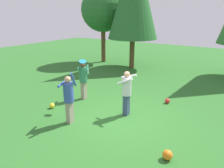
% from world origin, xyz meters
% --- Properties ---
extents(ground_plane, '(40.00, 40.00, 0.00)m').
position_xyz_m(ground_plane, '(0.00, 0.00, 0.00)').
color(ground_plane, '#2D6B28').
extents(person_thrower, '(0.61, 0.61, 1.85)m').
position_xyz_m(person_thrower, '(-1.38, -1.27, 1.00)').
color(person_thrower, gray).
rests_on(person_thrower, ground_plane).
extents(person_catcher, '(0.73, 0.73, 1.65)m').
position_xyz_m(person_catcher, '(-2.43, 0.71, 0.98)').
color(person_catcher, gray).
rests_on(person_catcher, ground_plane).
extents(person_bystander, '(0.64, 0.57, 1.68)m').
position_xyz_m(person_bystander, '(-0.06, 0.33, 1.00)').
color(person_bystander, '#38476B').
rests_on(person_bystander, ground_plane).
extents(frisbee, '(0.37, 0.37, 0.12)m').
position_xyz_m(frisbee, '(-1.85, 0.04, 1.88)').
color(frisbee, '#2393D1').
extents(ball_yellow, '(0.21, 0.21, 0.21)m').
position_xyz_m(ball_yellow, '(-2.84, -0.79, 0.11)').
color(ball_yellow, yellow).
rests_on(ball_yellow, ground_plane).
extents(ball_red, '(0.21, 0.21, 0.21)m').
position_xyz_m(ball_red, '(0.86, 2.23, 0.10)').
color(ball_red, red).
rests_on(ball_red, ground_plane).
extents(ball_orange, '(0.27, 0.27, 0.27)m').
position_xyz_m(ball_orange, '(2.14, -1.37, 0.14)').
color(ball_orange, orange).
rests_on(ball_orange, ground_plane).
extents(tree_far_left, '(3.21, 3.21, 5.48)m').
position_xyz_m(tree_far_left, '(-6.21, 7.54, 3.86)').
color(tree_far_left, brown).
rests_on(tree_far_left, ground_plane).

